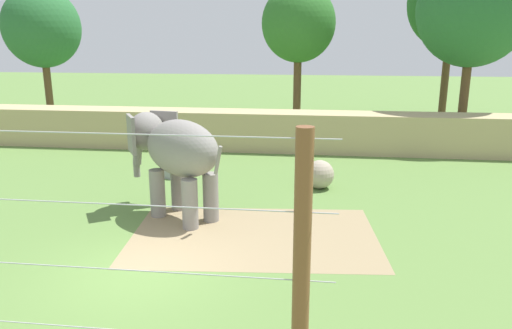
# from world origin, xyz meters

# --- Properties ---
(ground_plane) EXTENTS (120.00, 120.00, 0.00)m
(ground_plane) POSITION_xyz_m (0.00, 0.00, 0.00)
(ground_plane) COLOR #5B7F3D
(dirt_patch) EXTENTS (6.96, 4.83, 0.01)m
(dirt_patch) POSITION_xyz_m (2.33, 2.40, 0.00)
(dirt_patch) COLOR #937F5B
(dirt_patch) RESTS_ON ground
(embankment_wall) EXTENTS (36.00, 1.80, 1.82)m
(embankment_wall) POSITION_xyz_m (0.00, 12.85, 0.91)
(embankment_wall) COLOR tan
(embankment_wall) RESTS_ON ground
(elephant) EXTENTS (3.63, 3.06, 3.02)m
(elephant) POSITION_xyz_m (-0.15, 3.63, 2.00)
(elephant) COLOR gray
(elephant) RESTS_ON ground
(enrichment_ball) EXTENTS (1.02, 1.02, 1.02)m
(enrichment_ball) POSITION_xyz_m (4.10, 6.92, 0.51)
(enrichment_ball) COLOR tan
(enrichment_ball) RESTS_ON ground
(cable_fence) EXTENTS (8.52, 0.26, 4.07)m
(cable_fence) POSITION_xyz_m (0.00, -3.32, 2.04)
(cable_fence) COLOR brown
(cable_fence) RESTS_ON ground
(water_tub) EXTENTS (1.10, 1.10, 0.35)m
(water_tub) POSITION_xyz_m (-1.36, 7.80, 0.18)
(water_tub) COLOR gray
(water_tub) RESTS_ON ground
(tree_far_left) EXTENTS (5.05, 5.05, 9.79)m
(tree_far_left) POSITION_xyz_m (11.51, 20.82, 7.11)
(tree_far_left) COLOR brown
(tree_far_left) RESTS_ON ground
(tree_left_of_centre) EXTENTS (4.52, 4.52, 8.15)m
(tree_left_of_centre) POSITION_xyz_m (-12.57, 18.58, 5.74)
(tree_left_of_centre) COLOR brown
(tree_left_of_centre) RESTS_ON ground
(tree_behind_wall) EXTENTS (4.07, 4.07, 8.10)m
(tree_behind_wall) POSITION_xyz_m (2.78, 18.18, 5.92)
(tree_behind_wall) COLOR brown
(tree_behind_wall) RESTS_ON ground
(tree_right_of_centre) EXTENTS (5.32, 5.32, 9.35)m
(tree_right_of_centre) POSITION_xyz_m (11.23, 15.69, 6.54)
(tree_right_of_centre) COLOR brown
(tree_right_of_centre) RESTS_ON ground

